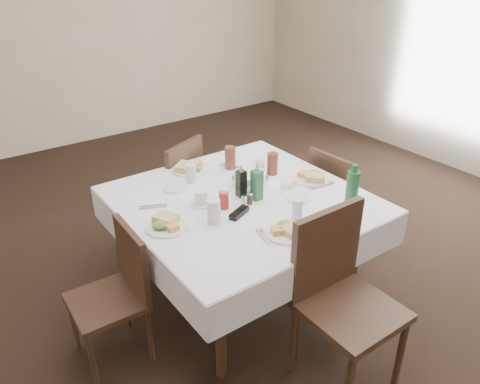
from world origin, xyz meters
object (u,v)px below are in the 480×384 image
(water_e, at_px, (260,169))
(bread_basket, at_px, (250,179))
(oil_cruet_dark, at_px, (241,182))
(oil_cruet_green, at_px, (257,184))
(chair_south, at_px, (339,288))
(green_bottle, at_px, (352,189))
(ketchup_bottle, at_px, (224,199))
(chair_east, at_px, (335,194))
(water_n, at_px, (191,174))
(chair_west, at_px, (119,287))
(dining_table, at_px, (242,208))
(water_w, at_px, (214,212))
(chair_north, at_px, (176,185))
(water_s, at_px, (297,208))
(coffee_mug, at_px, (201,198))

(water_e, distance_m, bread_basket, 0.14)
(oil_cruet_dark, relative_size, oil_cruet_green, 0.90)
(chair_south, relative_size, green_bottle, 3.42)
(oil_cruet_green, bearing_deg, ketchup_bottle, 174.45)
(chair_east, xyz_separation_m, water_n, (-1.08, 0.34, 0.35))
(chair_west, bearing_deg, water_n, 29.17)
(chair_west, bearing_deg, dining_table, 1.30)
(oil_cruet_green, distance_m, green_bottle, 0.58)
(chair_west, relative_size, water_w, 5.74)
(ketchup_bottle, bearing_deg, dining_table, 12.58)
(chair_west, distance_m, water_e, 1.25)
(chair_north, relative_size, ketchup_bottle, 6.82)
(dining_table, xyz_separation_m, ketchup_bottle, (-0.17, -0.04, 0.13))
(chair_east, xyz_separation_m, water_e, (-0.64, 0.14, 0.34))
(chair_north, xyz_separation_m, water_s, (0.15, -1.24, 0.31))
(chair_north, height_order, chair_south, chair_south)
(dining_table, distance_m, water_s, 0.43)
(coffee_mug, relative_size, green_bottle, 0.44)
(water_w, bearing_deg, green_bottle, -24.24)
(oil_cruet_green, bearing_deg, chair_north, 96.20)
(oil_cruet_dark, bearing_deg, water_n, 113.76)
(water_s, bearing_deg, chair_north, 97.02)
(chair_south, bearing_deg, chair_north, 92.09)
(ketchup_bottle, height_order, green_bottle, green_bottle)
(water_e, xyz_separation_m, water_w, (-0.60, -0.34, 0.01))
(oil_cruet_green, height_order, green_bottle, green_bottle)
(coffee_mug, bearing_deg, oil_cruet_green, -24.18)
(water_w, relative_size, oil_cruet_dark, 0.64)
(chair_east, relative_size, water_e, 7.28)
(chair_east, xyz_separation_m, water_w, (-1.24, -0.20, 0.36))
(chair_south, bearing_deg, chair_east, 44.76)
(dining_table, height_order, coffee_mug, coffee_mug)
(water_e, bearing_deg, bread_basket, -157.12)
(chair_south, height_order, water_n, chair_south)
(chair_east, relative_size, water_w, 5.79)
(chair_south, xyz_separation_m, water_n, (-0.18, 1.23, 0.25))
(bread_basket, xyz_separation_m, green_bottle, (0.30, -0.63, 0.09))
(chair_north, height_order, chair_east, chair_north)
(dining_table, bearing_deg, chair_east, 3.41)
(water_e, xyz_separation_m, coffee_mug, (-0.55, -0.11, -0.01))
(water_s, height_order, green_bottle, green_bottle)
(dining_table, distance_m, water_e, 0.38)
(chair_north, height_order, coffee_mug, chair_north)
(water_n, bearing_deg, oil_cruet_dark, -66.24)
(chair_west, height_order, coffee_mug, coffee_mug)
(chair_east, bearing_deg, ketchup_bottle, -175.19)
(water_e, bearing_deg, green_bottle, -76.17)
(water_n, height_order, water_e, water_n)
(chair_south, relative_size, oil_cruet_green, 3.95)
(chair_north, distance_m, ketchup_bottle, 0.96)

